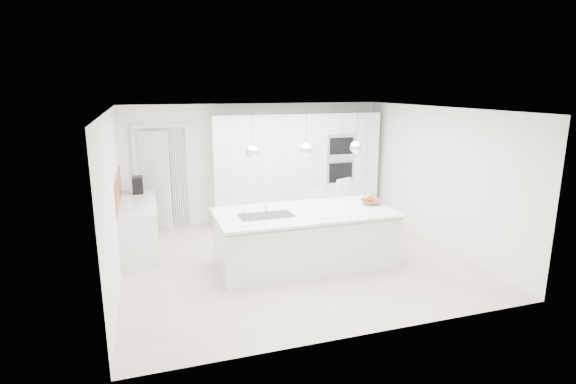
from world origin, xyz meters
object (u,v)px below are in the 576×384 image
object	(u,v)px
island_base	(305,240)
bar_stool_right	(347,211)
espresso_machine	(138,185)
fruit_bowl	(371,202)
bar_stool_left	(318,217)

from	to	relation	value
island_base	bar_stool_right	world-z (taller)	bar_stool_right
island_base	espresso_machine	bearing A→B (deg)	139.11
island_base	fruit_bowl	world-z (taller)	fruit_bowl
espresso_machine	bar_stool_right	size ratio (longest dim) A/B	0.27
island_base	bar_stool_left	xyz separation A→B (m)	(0.62, 1.01, 0.05)
fruit_bowl	espresso_machine	xyz separation A→B (m)	(-3.75, 2.07, 0.12)
espresso_machine	fruit_bowl	bearing A→B (deg)	-27.81
island_base	bar_stool_right	size ratio (longest dim) A/B	2.40
fruit_bowl	bar_stool_right	xyz separation A→B (m)	(-0.09, 0.73, -0.36)
island_base	bar_stool_right	xyz separation A→B (m)	(1.13, 0.85, 0.15)
fruit_bowl	bar_stool_left	distance (m)	1.17
fruit_bowl	bar_stool_right	size ratio (longest dim) A/B	0.29
fruit_bowl	espresso_machine	size ratio (longest dim) A/B	1.07
espresso_machine	bar_stool_left	world-z (taller)	espresso_machine
espresso_machine	bar_stool_left	size ratio (longest dim) A/B	0.33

